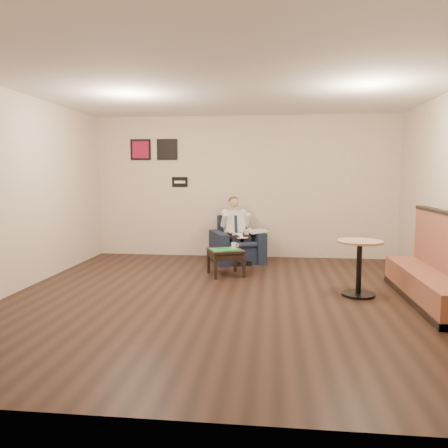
# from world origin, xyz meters

# --- Properties ---
(ground) EXTENTS (6.00, 6.00, 0.00)m
(ground) POSITION_xyz_m (0.00, 0.00, 0.00)
(ground) COLOR black
(ground) RESTS_ON ground
(wall_back) EXTENTS (6.00, 0.02, 2.80)m
(wall_back) POSITION_xyz_m (0.00, 3.00, 1.40)
(wall_back) COLOR beige
(wall_back) RESTS_ON ground
(wall_front) EXTENTS (6.00, 0.02, 2.80)m
(wall_front) POSITION_xyz_m (0.00, -3.00, 1.40)
(wall_front) COLOR beige
(wall_front) RESTS_ON ground
(wall_left) EXTENTS (0.02, 6.00, 2.80)m
(wall_left) POSITION_xyz_m (-3.00, 0.00, 1.40)
(wall_left) COLOR beige
(wall_left) RESTS_ON ground
(ceiling) EXTENTS (6.00, 6.00, 0.02)m
(ceiling) POSITION_xyz_m (0.00, 0.00, 2.80)
(ceiling) COLOR white
(ceiling) RESTS_ON wall_back
(seating_sign) EXTENTS (0.32, 0.02, 0.20)m
(seating_sign) POSITION_xyz_m (-1.30, 2.98, 1.50)
(seating_sign) COLOR black
(seating_sign) RESTS_ON wall_back
(art_print_left) EXTENTS (0.42, 0.03, 0.42)m
(art_print_left) POSITION_xyz_m (-2.10, 2.98, 2.15)
(art_print_left) COLOR maroon
(art_print_left) RESTS_ON wall_back
(art_print_right) EXTENTS (0.42, 0.03, 0.42)m
(art_print_right) POSITION_xyz_m (-1.55, 2.98, 2.15)
(art_print_right) COLOR black
(art_print_right) RESTS_ON wall_back
(armchair) EXTENTS (1.15, 1.15, 0.86)m
(armchair) POSITION_xyz_m (-0.09, 2.42, 0.43)
(armchair) COLOR black
(armchair) RESTS_ON ground
(seated_man) EXTENTS (0.83, 0.99, 1.18)m
(seated_man) POSITION_xyz_m (-0.05, 2.32, 0.59)
(seated_man) COLOR silver
(seated_man) RESTS_ON armchair
(lap_papers) EXTENTS (0.30, 0.34, 0.01)m
(lap_papers) POSITION_xyz_m (-0.01, 2.23, 0.53)
(lap_papers) COLOR white
(lap_papers) RESTS_ON seated_man
(newspaper) EXTENTS (0.53, 0.58, 0.01)m
(newspaper) POSITION_xyz_m (0.28, 2.47, 0.58)
(newspaper) COLOR silver
(newspaper) RESTS_ON armchair
(side_table) EXTENTS (0.68, 0.68, 0.43)m
(side_table) POSITION_xyz_m (-0.18, 1.29, 0.22)
(side_table) COLOR black
(side_table) RESTS_ON ground
(green_folder) EXTENTS (0.53, 0.48, 0.01)m
(green_folder) POSITION_xyz_m (-0.20, 1.26, 0.44)
(green_folder) COLOR green
(green_folder) RESTS_ON side_table
(coffee_mug) EXTENTS (0.10, 0.10, 0.09)m
(coffee_mug) POSITION_xyz_m (-0.07, 1.46, 0.48)
(coffee_mug) COLOR white
(coffee_mug) RESTS_ON side_table
(smartphone) EXTENTS (0.14, 0.09, 0.01)m
(smartphone) POSITION_xyz_m (-0.20, 1.45, 0.43)
(smartphone) COLOR black
(smartphone) RESTS_ON side_table
(banquette) EXTENTS (0.54, 2.27, 1.16)m
(banquette) POSITION_xyz_m (2.59, 0.07, 0.58)
(banquette) COLOR brown
(banquette) RESTS_ON ground
(cafe_table) EXTENTS (0.71, 0.71, 0.76)m
(cafe_table) POSITION_xyz_m (1.75, 0.29, 0.38)
(cafe_table) COLOR tan
(cafe_table) RESTS_ON ground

